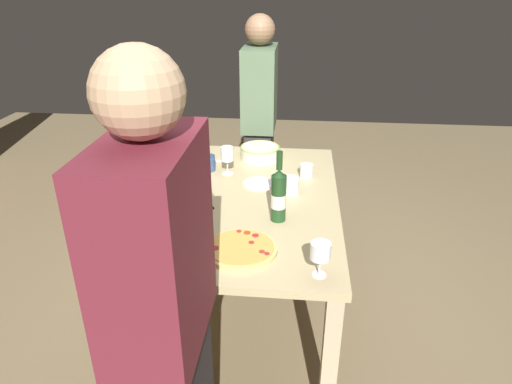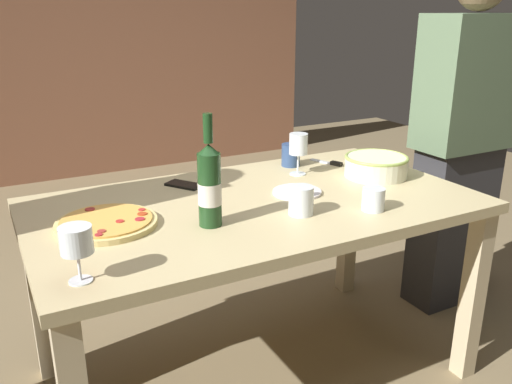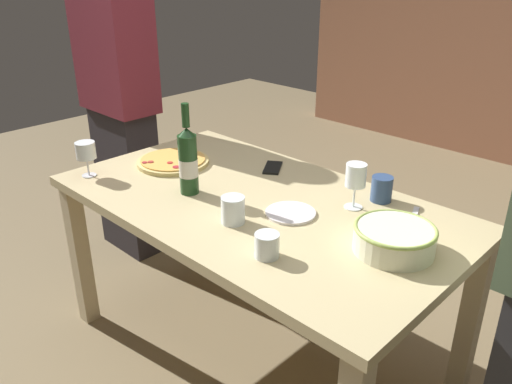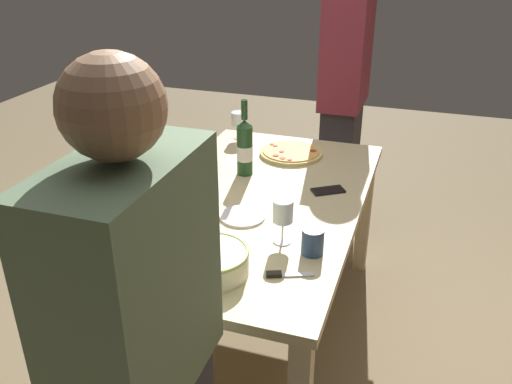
% 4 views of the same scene
% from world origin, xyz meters
% --- Properties ---
extents(ground_plane, '(8.00, 8.00, 0.00)m').
position_xyz_m(ground_plane, '(0.00, 0.00, 0.00)').
color(ground_plane, '#7B694A').
extents(dining_table, '(1.60, 0.90, 0.75)m').
position_xyz_m(dining_table, '(0.00, 0.00, 0.66)').
color(dining_table, tan).
rests_on(dining_table, ground).
extents(pizza, '(0.32, 0.32, 0.03)m').
position_xyz_m(pizza, '(-0.54, 0.01, 0.76)').
color(pizza, '#D3BB72').
rests_on(pizza, dining_table).
extents(serving_bowl, '(0.26, 0.26, 0.09)m').
position_xyz_m(serving_bowl, '(0.58, 0.03, 0.80)').
color(serving_bowl, '#E6E7C5').
rests_on(serving_bowl, dining_table).
extents(wine_bottle, '(0.08, 0.08, 0.36)m').
position_xyz_m(wine_bottle, '(-0.24, -0.13, 0.89)').
color(wine_bottle, '#1B3E1C').
rests_on(wine_bottle, dining_table).
extents(wine_glass_near_pizza, '(0.08, 0.08, 0.18)m').
position_xyz_m(wine_glass_near_pizza, '(0.31, 0.21, 0.88)').
color(wine_glass_near_pizza, white).
rests_on(wine_glass_near_pizza, dining_table).
extents(wine_glass_by_bottle, '(0.08, 0.08, 0.15)m').
position_xyz_m(wine_glass_by_bottle, '(-0.68, -0.33, 0.86)').
color(wine_glass_by_bottle, white).
rests_on(wine_glass_by_bottle, dining_table).
extents(cup_amber, '(0.09, 0.09, 0.10)m').
position_xyz_m(cup_amber, '(0.07, -0.19, 0.80)').
color(cup_amber, white).
rests_on(cup_amber, dining_table).
extents(cup_ceramic, '(0.08, 0.08, 0.08)m').
position_xyz_m(cup_ceramic, '(0.31, -0.27, 0.79)').
color(cup_ceramic, white).
rests_on(cup_ceramic, dining_table).
extents(cup_spare, '(0.08, 0.08, 0.10)m').
position_xyz_m(cup_spare, '(0.35, 0.33, 0.80)').
color(cup_spare, navy).
rests_on(cup_spare, dining_table).
extents(side_plate, '(0.19, 0.19, 0.01)m').
position_xyz_m(side_plate, '(0.18, -0.00, 0.76)').
color(side_plate, white).
rests_on(side_plate, dining_table).
extents(cell_phone, '(0.14, 0.16, 0.01)m').
position_xyz_m(cell_phone, '(-0.17, 0.28, 0.76)').
color(cell_phone, black).
rests_on(cell_phone, dining_table).
extents(pizza_knife, '(0.08, 0.16, 0.02)m').
position_xyz_m(pizza_knife, '(0.52, 0.27, 0.76)').
color(pizza_knife, silver).
rests_on(pizza_knife, dining_table).
extents(person_host, '(0.45, 0.24, 1.72)m').
position_xyz_m(person_host, '(-1.19, 0.16, 0.87)').
color(person_host, '#29252B').
rests_on(person_host, ground).
extents(person_guest_left, '(0.46, 0.24, 1.61)m').
position_xyz_m(person_guest_left, '(1.14, 0.08, 0.81)').
color(person_guest_left, '#2E2F33').
rests_on(person_guest_left, ground).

